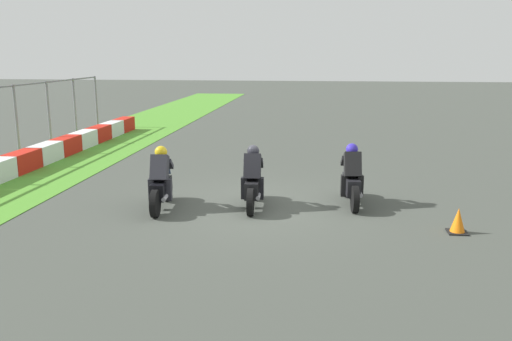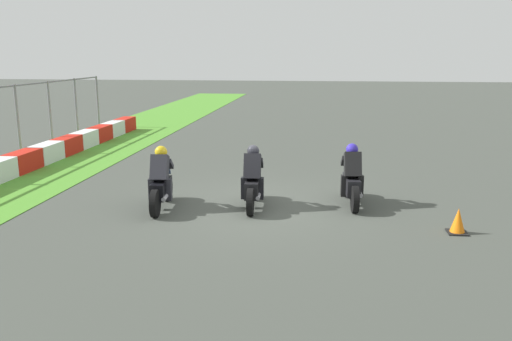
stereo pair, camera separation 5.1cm
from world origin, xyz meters
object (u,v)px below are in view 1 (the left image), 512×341
(rider_lane_a, at_px, (352,180))
(rider_lane_b, at_px, (253,182))
(traffic_cone, at_px, (458,221))
(rider_lane_c, at_px, (161,183))

(rider_lane_a, bearing_deg, rider_lane_b, 98.10)
(traffic_cone, bearing_deg, rider_lane_c, 81.43)
(rider_lane_b, bearing_deg, traffic_cone, -110.03)
(rider_lane_a, height_order, traffic_cone, rider_lane_a)
(rider_lane_b, bearing_deg, rider_lane_c, 97.41)
(rider_lane_c, xyz_separation_m, traffic_cone, (-1.00, -6.64, -0.38))
(rider_lane_a, distance_m, traffic_cone, 2.86)
(rider_lane_c, height_order, traffic_cone, rider_lane_c)
(traffic_cone, bearing_deg, rider_lane_a, 47.57)
(rider_lane_a, relative_size, traffic_cone, 3.81)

